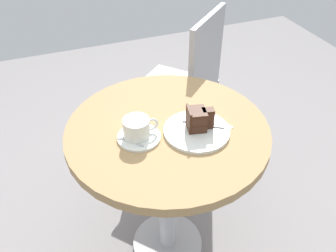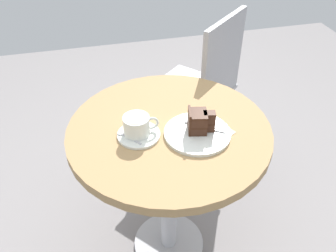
# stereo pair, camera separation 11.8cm
# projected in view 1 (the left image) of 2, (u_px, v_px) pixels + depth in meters

# --- Properties ---
(ground_plane) EXTENTS (4.40, 4.40, 0.01)m
(ground_plane) POSITION_uv_depth(u_px,v_px,m) (168.00, 244.00, 1.69)
(ground_plane) COLOR gray
(ground_plane) RESTS_ON ground
(cafe_table) EXTENTS (0.72, 0.72, 0.71)m
(cafe_table) POSITION_uv_depth(u_px,v_px,m) (167.00, 152.00, 1.32)
(cafe_table) COLOR #A37F51
(cafe_table) RESTS_ON ground
(saucer) EXTENTS (0.15, 0.15, 0.01)m
(saucer) POSITION_uv_depth(u_px,v_px,m) (139.00, 137.00, 1.19)
(saucer) COLOR silver
(saucer) RESTS_ON cafe_table
(coffee_cup) EXTENTS (0.12, 0.09, 0.07)m
(coffee_cup) POSITION_uv_depth(u_px,v_px,m) (137.00, 127.00, 1.17)
(coffee_cup) COLOR silver
(coffee_cup) RESTS_ON saucer
(teaspoon) EXTENTS (0.07, 0.08, 0.00)m
(teaspoon) POSITION_uv_depth(u_px,v_px,m) (127.00, 140.00, 1.17)
(teaspoon) COLOR #B7B7BC
(teaspoon) RESTS_ON saucer
(cake_plate) EXTENTS (0.23, 0.23, 0.01)m
(cake_plate) POSITION_uv_depth(u_px,v_px,m) (197.00, 131.00, 1.22)
(cake_plate) COLOR silver
(cake_plate) RESTS_ON cafe_table
(cake_slice) EXTENTS (0.10, 0.08, 0.08)m
(cake_slice) POSITION_uv_depth(u_px,v_px,m) (198.00, 119.00, 1.20)
(cake_slice) COLOR #422619
(cake_slice) RESTS_ON cake_plate
(fork) EXTENTS (0.13, 0.09, 0.00)m
(fork) POSITION_uv_depth(u_px,v_px,m) (208.00, 124.00, 1.23)
(fork) COLOR #B7B7BC
(fork) RESTS_ON cake_plate
(napkin) EXTENTS (0.18, 0.18, 0.00)m
(napkin) POSITION_uv_depth(u_px,v_px,m) (207.00, 127.00, 1.24)
(napkin) COLOR beige
(napkin) RESTS_ON cafe_table
(cafe_chair) EXTENTS (0.54, 0.54, 0.90)m
(cafe_chair) POSITION_uv_depth(u_px,v_px,m) (188.00, 81.00, 1.82)
(cafe_chair) COLOR #9E9EA3
(cafe_chair) RESTS_ON ground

